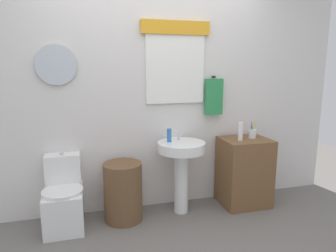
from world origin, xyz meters
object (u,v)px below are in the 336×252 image
(pedestal_sink, at_px, (181,160))
(lotion_bottle, at_px, (241,131))
(toilet, at_px, (64,200))
(wooden_cabinet, at_px, (244,172))
(soap_bottle, at_px, (169,135))
(laundry_hamper, at_px, (123,192))
(toothbrush_cup, at_px, (252,133))

(pedestal_sink, distance_m, lotion_bottle, 0.72)
(toilet, relative_size, lotion_bottle, 3.59)
(wooden_cabinet, height_order, lotion_bottle, lotion_bottle)
(toilet, distance_m, pedestal_sink, 1.24)
(wooden_cabinet, relative_size, soap_bottle, 5.39)
(laundry_hamper, xyz_separation_m, lotion_bottle, (1.28, -0.04, 0.56))
(toilet, xyz_separation_m, soap_bottle, (1.08, 0.02, 0.58))
(soap_bottle, xyz_separation_m, lotion_bottle, (0.78, -0.09, 0.02))
(pedestal_sink, distance_m, soap_bottle, 0.30)
(pedestal_sink, relative_size, wooden_cabinet, 1.02)
(wooden_cabinet, bearing_deg, pedestal_sink, 180.00)
(toilet, xyz_separation_m, laundry_hamper, (0.58, -0.03, 0.03))
(lotion_bottle, bearing_deg, toothbrush_cup, 18.11)
(wooden_cabinet, distance_m, lotion_bottle, 0.49)
(toilet, bearing_deg, toothbrush_cup, -0.35)
(laundry_hamper, height_order, soap_bottle, soap_bottle)
(toilet, bearing_deg, laundry_hamper, -3.22)
(laundry_hamper, bearing_deg, soap_bottle, 5.68)
(laundry_hamper, bearing_deg, wooden_cabinet, 0.00)
(toilet, distance_m, soap_bottle, 1.22)
(toilet, height_order, pedestal_sink, pedestal_sink)
(soap_bottle, height_order, toothbrush_cup, toothbrush_cup)
(lotion_bottle, bearing_deg, wooden_cabinet, 23.57)
(pedestal_sink, bearing_deg, lotion_bottle, -3.47)
(pedestal_sink, height_order, wooden_cabinet, pedestal_sink)
(laundry_hamper, relative_size, toothbrush_cup, 3.26)
(toilet, relative_size, toothbrush_cup, 3.86)
(laundry_hamper, bearing_deg, lotion_bottle, -1.79)
(laundry_hamper, xyz_separation_m, soap_bottle, (0.50, 0.05, 0.55))
(laundry_hamper, relative_size, pedestal_sink, 0.77)
(laundry_hamper, xyz_separation_m, pedestal_sink, (0.62, 0.00, 0.28))
(wooden_cabinet, xyz_separation_m, soap_bottle, (-0.87, 0.05, 0.47))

